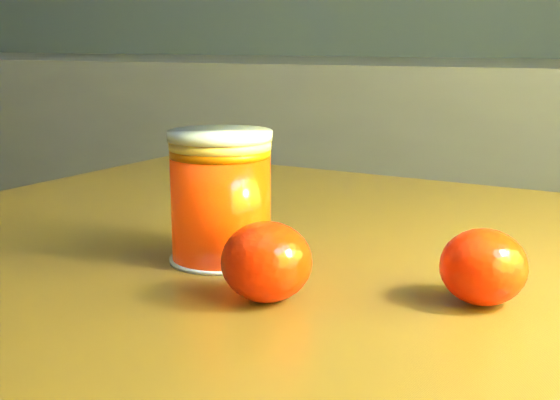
% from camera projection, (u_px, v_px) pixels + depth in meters
% --- Properties ---
extents(kitchen_counter, '(3.15, 0.60, 0.90)m').
position_uv_depth(kitchen_counter, '(162.00, 222.00, 2.16)').
color(kitchen_counter, '#56555A').
rests_on(kitchen_counter, ground).
extents(juice_glass, '(0.08, 0.08, 0.10)m').
position_uv_depth(juice_glass, '(221.00, 198.00, 0.59)').
color(juice_glass, '#FF3305').
rests_on(juice_glass, table).
extents(orange_front, '(0.06, 0.06, 0.05)m').
position_uv_depth(orange_front, '(266.00, 262.00, 0.50)').
color(orange_front, '#FF2605').
rests_on(orange_front, table).
extents(orange_back, '(0.06, 0.06, 0.05)m').
position_uv_depth(orange_back, '(483.00, 267.00, 0.50)').
color(orange_back, '#FF2605').
rests_on(orange_back, table).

